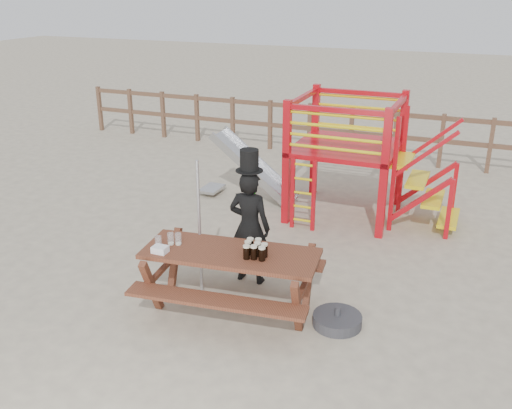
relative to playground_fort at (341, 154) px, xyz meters
name	(u,v)px	position (x,y,z in m)	size (l,w,h in m)	color
ground	(255,310)	(-0.12, -3.58, -1.07)	(60.00, 60.00, 0.00)	#BBAF92
back_fence	(373,129)	(-0.12, 3.42, -0.34)	(15.09, 0.09, 1.20)	brown
playground_fort	(341,154)	(0.00, 0.00, 0.00)	(4.71, 1.84, 2.10)	red
picnic_table	(231,274)	(-0.40, -3.69, -0.56)	(2.27, 1.70, 0.82)	brown
man_with_hat	(250,224)	(-0.50, -2.88, -0.24)	(0.58, 0.38, 1.86)	black
metal_pole	(200,228)	(-0.98, -3.38, -0.17)	(0.04, 0.04, 1.81)	#B2B2B7
parasol_base	(337,320)	(0.91, -3.51, -1.00)	(0.59, 0.59, 0.25)	#333337
paper_bag	(160,249)	(-1.17, -4.04, -0.21)	(0.18, 0.14, 0.08)	white
stout_pints	(255,249)	(-0.08, -3.69, -0.17)	(0.30, 0.30, 0.17)	black
empty_glasses	(169,240)	(-1.16, -3.83, -0.18)	(0.26, 0.25, 0.15)	silver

